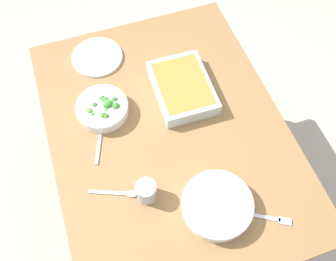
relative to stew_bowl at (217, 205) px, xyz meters
The scene contains 11 objects.
ground_plane 0.85m from the stew_bowl, ahead, with size 6.00×6.00×0.00m, color #B2A899.
dining_table 0.37m from the stew_bowl, ahead, with size 1.20×0.90×0.74m.
stew_bowl is the anchor object (origin of this frame).
broccoli_bowl 0.58m from the stew_bowl, 28.28° to the left, with size 0.21×0.21×0.07m.
baking_dish 0.50m from the stew_bowl, ahead, with size 0.31×0.23×0.06m.
drink_cup 0.25m from the stew_bowl, 60.16° to the left, with size 0.07×0.07×0.08m.
side_plate 0.83m from the stew_bowl, 16.38° to the left, with size 0.22×0.22×0.01m, color white.
spoon_by_stew 0.05m from the stew_bowl, 18.30° to the left, with size 0.17×0.07×0.01m.
spoon_by_broccoli 0.51m from the stew_bowl, 38.23° to the left, with size 0.17×0.08×0.01m.
spoon_spare 0.34m from the stew_bowl, 62.21° to the left, with size 0.08×0.17×0.01m.
fork_on_table 0.19m from the stew_bowl, 120.07° to the right, with size 0.10×0.16×0.01m.
Camera 1 is at (-0.66, 0.22, 1.97)m, focal length 39.03 mm.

